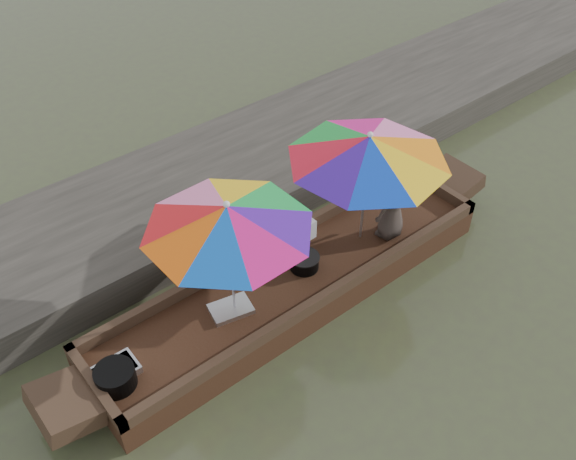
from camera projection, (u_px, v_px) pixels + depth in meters
water at (293, 296)px, 7.83m from camera, size 80.00×80.00×0.00m
dock at (193, 193)px, 8.94m from camera, size 22.00×2.20×0.50m
boat_hull at (293, 286)px, 7.71m from camera, size 5.20×1.20×0.35m
cooking_pot at (115, 377)px, 6.38m from camera, size 0.41×0.41×0.22m
tray_crayfish at (115, 371)px, 6.51m from camera, size 0.47×0.33×0.09m
tray_scallop at (231, 309)px, 7.16m from camera, size 0.52×0.41×0.06m
charcoal_grill at (304, 262)px, 7.64m from camera, size 0.35×0.35×0.16m
supply_bag at (303, 230)px, 8.02m from camera, size 0.29×0.23×0.26m
vendor at (393, 202)px, 7.82m from camera, size 0.58×0.45×1.04m
umbrella_bow at (231, 260)px, 6.68m from camera, size 2.30×2.30×1.55m
umbrella_stern at (365, 188)px, 7.60m from camera, size 2.27×2.27×1.55m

